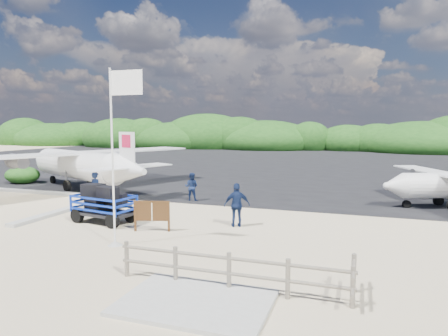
# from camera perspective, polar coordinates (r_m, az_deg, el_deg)

# --- Properties ---
(ground) EXTENTS (160.00, 160.00, 0.00)m
(ground) POSITION_cam_1_polar(r_m,az_deg,el_deg) (17.44, -13.14, -7.96)
(ground) COLOR beige
(asphalt_apron) EXTENTS (90.00, 50.00, 0.04)m
(asphalt_apron) POSITION_cam_1_polar(r_m,az_deg,el_deg) (45.41, 7.35, 0.80)
(asphalt_apron) COLOR #B2B2B2
(asphalt_apron) RESTS_ON ground
(walkway_pad) EXTENTS (3.50, 2.50, 0.10)m
(walkway_pad) POSITION_cam_1_polar(r_m,az_deg,el_deg) (9.96, -4.08, -18.84)
(walkway_pad) COLOR #B2B2B2
(walkway_pad) RESTS_ON ground
(vegetation_band) EXTENTS (124.00, 8.00, 4.40)m
(vegetation_band) POSITION_cam_1_polar(r_m,az_deg,el_deg) (70.02, 11.48, 2.60)
(vegetation_band) COLOR #B2B2B2
(vegetation_band) RESTS_ON ground
(fence) EXTENTS (6.40, 2.00, 1.10)m
(fence) POSITION_cam_1_polar(r_m,az_deg,el_deg) (10.66, 0.71, -17.10)
(fence) COLOR #B2B2B2
(fence) RESTS_ON ground
(baggage_cart) EXTENTS (3.10, 2.10, 1.43)m
(baggage_cart) POSITION_cam_1_polar(r_m,az_deg,el_deg) (18.21, -16.71, -7.46)
(baggage_cart) COLOR #0C30BB
(baggage_cart) RESTS_ON ground
(flagpole) EXTENTS (1.23, 0.52, 6.12)m
(flagpole) POSITION_cam_1_polar(r_m,az_deg,el_deg) (14.77, -15.29, -10.61)
(flagpole) COLOR white
(flagpole) RESTS_ON ground
(signboard) EXTENTS (1.50, 0.57, 1.25)m
(signboard) POSITION_cam_1_polar(r_m,az_deg,el_deg) (16.31, -10.22, -8.89)
(signboard) COLOR #4E3016
(signboard) RESTS_ON ground
(crew_a) EXTENTS (0.74, 0.56, 1.83)m
(crew_a) POSITION_cam_1_polar(r_m,az_deg,el_deg) (21.49, -17.84, -2.94)
(crew_a) COLOR #122046
(crew_a) RESTS_ON ground
(crew_b) EXTENTS (0.85, 0.71, 1.58)m
(crew_b) POSITION_cam_1_polar(r_m,az_deg,el_deg) (22.26, -4.67, -2.68)
(crew_b) COLOR #122046
(crew_b) RESTS_ON ground
(crew_c) EXTENTS (1.16, 0.84, 1.83)m
(crew_c) POSITION_cam_1_polar(r_m,az_deg,el_deg) (16.58, 1.87, -5.30)
(crew_c) COLOR #122046
(crew_c) RESTS_ON ground
(aircraft_large) EXTENTS (21.46, 21.46, 4.86)m
(aircraft_large) POSITION_cam_1_polar(r_m,az_deg,el_deg) (37.26, 23.43, -0.82)
(aircraft_large) COLOR #B2B2B2
(aircraft_large) RESTS_ON ground
(aircraft_small) EXTENTS (9.43, 9.43, 2.60)m
(aircraft_small) POSITION_cam_1_polar(r_m,az_deg,el_deg) (57.46, -5.41, 1.95)
(aircraft_small) COLOR #B2B2B2
(aircraft_small) RESTS_ON ground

